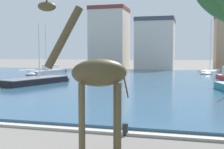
# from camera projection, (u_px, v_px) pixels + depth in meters

# --- Properties ---
(harbor_water) EXTENTS (81.07, 45.11, 0.25)m
(harbor_water) POSITION_uv_depth(u_px,v_px,m) (140.00, 81.00, 35.10)
(harbor_water) COLOR #2D5170
(harbor_water) RESTS_ON ground
(quay_edge_coping) EXTENTS (81.07, 0.50, 0.12)m
(quay_edge_coping) POSITION_uv_depth(u_px,v_px,m) (58.00, 128.00, 13.11)
(quay_edge_coping) COLOR #ADA89E
(quay_edge_coping) RESTS_ON ground
(giraffe_statue) EXTENTS (2.82, 1.76, 5.21)m
(giraffe_statue) POSITION_uv_depth(u_px,v_px,m) (95.00, 76.00, 9.72)
(giraffe_statue) COLOR #4C4228
(giraffe_statue) RESTS_ON ground
(sailboat_black) EXTENTS (4.48, 9.06, 6.51)m
(sailboat_black) POSITION_uv_depth(u_px,v_px,m) (41.00, 81.00, 30.83)
(sailboat_black) COLOR black
(sailboat_black) RESTS_ON ground
(sailboat_grey) EXTENTS (2.79, 9.72, 7.77)m
(sailboat_grey) POSITION_uv_depth(u_px,v_px,m) (46.00, 72.00, 46.10)
(sailboat_grey) COLOR #939399
(sailboat_grey) RESTS_ON ground
(sailboat_white) EXTENTS (3.67, 7.93, 8.75)m
(sailboat_white) POSITION_uv_depth(u_px,v_px,m) (210.00, 72.00, 46.76)
(sailboat_white) COLOR white
(sailboat_white) RESTS_ON ground
(mooring_bollard) EXTENTS (0.24, 0.24, 0.50)m
(mooring_bollard) POSITION_uv_depth(u_px,v_px,m) (125.00, 129.00, 12.16)
(mooring_bollard) COLOR #232326
(mooring_bollard) RESTS_ON ground
(townhouse_wide_warehouse) EXTENTS (7.59, 7.63, 13.22)m
(townhouse_wide_warehouse) POSITION_uv_depth(u_px,v_px,m) (110.00, 38.00, 63.17)
(townhouse_wide_warehouse) COLOR beige
(townhouse_wide_warehouse) RESTS_ON ground
(townhouse_narrow_midrow) EXTENTS (7.66, 7.70, 10.50)m
(townhouse_narrow_midrow) POSITION_uv_depth(u_px,v_px,m) (155.00, 44.00, 59.77)
(townhouse_narrow_midrow) COLOR beige
(townhouse_narrow_midrow) RESTS_ON ground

